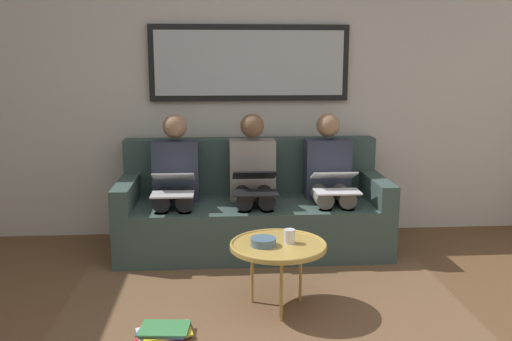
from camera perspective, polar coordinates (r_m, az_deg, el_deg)
The scene contains 14 objects.
wall_rear at distance 5.01m, azimuth -0.73°, elevation 8.22°, with size 6.00×0.12×2.60m, color beige.
area_rug at distance 3.61m, azimuth 0.98°, elevation -14.40°, with size 2.60×1.80×0.01m, color brown.
couch at distance 4.69m, azimuth -0.36°, elevation -4.25°, with size 2.20×0.90×0.90m.
framed_mirror at distance 4.91m, azimuth -0.67°, elevation 11.08°, with size 1.75×0.05×0.66m.
coffee_table at distance 3.51m, azimuth 2.32°, elevation -7.84°, with size 0.61×0.61×0.44m.
cup at distance 3.51m, azimuth 3.49°, elevation -6.82°, with size 0.07×0.07×0.09m, color silver.
bowl at distance 3.46m, azimuth 0.77°, elevation -7.41°, with size 0.16×0.16×0.05m, color slate.
person_left at distance 4.64m, azimuth 7.61°, elevation -0.75°, with size 0.38×0.58×1.14m.
laptop_white at distance 4.41m, azimuth 8.23°, elevation -1.23°, with size 0.35×0.34×0.15m.
person_middle at distance 4.55m, azimuth -0.31°, elevation -0.88°, with size 0.38×0.58×1.14m.
laptop_black at distance 4.32m, azimuth -0.11°, elevation -1.29°, with size 0.35×0.37×0.17m.
person_right at distance 4.56m, azimuth -8.37°, elevation -0.99°, with size 0.38×0.58×1.14m.
laptop_silver at distance 4.33m, azimuth -8.60°, elevation -1.44°, with size 0.32×0.36×0.16m.
magazine_stack at distance 3.37m, azimuth -9.56°, elevation -16.11°, with size 0.35×0.27×0.05m.
Camera 1 is at (0.29, 2.39, 1.57)m, focal length 38.57 mm.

